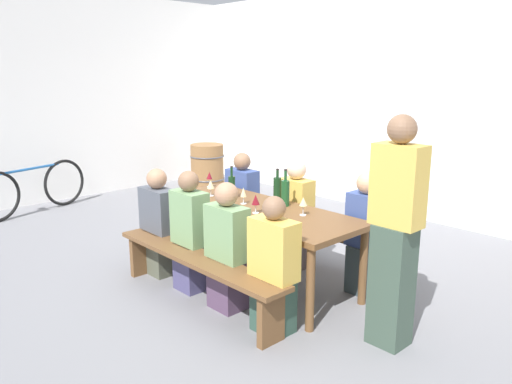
# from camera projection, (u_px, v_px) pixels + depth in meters

# --- Properties ---
(ground_plane) EXTENTS (24.00, 24.00, 0.00)m
(ground_plane) POSITION_uv_depth(u_px,v_px,m) (256.00, 281.00, 4.95)
(ground_plane) COLOR slate
(back_wall) EXTENTS (14.00, 0.20, 3.20)m
(back_wall) POSITION_uv_depth(u_px,v_px,m) (432.00, 102.00, 6.71)
(back_wall) COLOR white
(back_wall) RESTS_ON ground
(side_wall) EXTENTS (0.20, 6.83, 3.20)m
(side_wall) POSITION_uv_depth(u_px,v_px,m) (55.00, 98.00, 7.81)
(side_wall) COLOR white
(side_wall) RESTS_ON ground
(tasting_table) EXTENTS (2.14, 0.82, 0.75)m
(tasting_table) POSITION_uv_depth(u_px,v_px,m) (256.00, 215.00, 4.79)
(tasting_table) COLOR brown
(tasting_table) RESTS_ON ground
(bench_near) EXTENTS (2.04, 0.30, 0.45)m
(bench_near) POSITION_uv_depth(u_px,v_px,m) (196.00, 266.00, 4.39)
(bench_near) COLOR brown
(bench_near) RESTS_ON ground
(bench_far) EXTENTS (2.04, 0.30, 0.45)m
(bench_far) POSITION_uv_depth(u_px,v_px,m) (305.00, 231.00, 5.33)
(bench_far) COLOR brown
(bench_far) RESTS_ON ground
(wine_bottle_0) EXTENTS (0.08, 0.08, 0.36)m
(wine_bottle_0) POSITION_uv_depth(u_px,v_px,m) (285.00, 192.00, 4.80)
(wine_bottle_0) COLOR #194723
(wine_bottle_0) RESTS_ON tasting_table
(wine_bottle_1) EXTENTS (0.07, 0.07, 0.33)m
(wine_bottle_1) POSITION_uv_depth(u_px,v_px,m) (232.00, 187.00, 5.07)
(wine_bottle_1) COLOR #143319
(wine_bottle_1) RESTS_ON tasting_table
(wine_bottle_2) EXTENTS (0.08, 0.08, 0.32)m
(wine_bottle_2) POSITION_uv_depth(u_px,v_px,m) (277.00, 188.00, 5.01)
(wine_bottle_2) COLOR #143319
(wine_bottle_2) RESTS_ON tasting_table
(wine_glass_0) EXTENTS (0.07, 0.07, 0.17)m
(wine_glass_0) POSITION_uv_depth(u_px,v_px,m) (209.00, 176.00, 5.58)
(wine_glass_0) COLOR silver
(wine_glass_0) RESTS_ON tasting_table
(wine_glass_1) EXTENTS (0.07, 0.07, 0.17)m
(wine_glass_1) POSITION_uv_depth(u_px,v_px,m) (303.00, 202.00, 4.48)
(wine_glass_1) COLOR silver
(wine_glass_1) RESTS_ON tasting_table
(wine_glass_2) EXTENTS (0.08, 0.08, 0.17)m
(wine_glass_2) POSITION_uv_depth(u_px,v_px,m) (211.00, 185.00, 5.18)
(wine_glass_2) COLOR silver
(wine_glass_2) RESTS_ON tasting_table
(wine_glass_3) EXTENTS (0.06, 0.06, 0.16)m
(wine_glass_3) POSITION_uv_depth(u_px,v_px,m) (243.00, 193.00, 4.87)
(wine_glass_3) COLOR silver
(wine_glass_3) RESTS_ON tasting_table
(wine_glass_4) EXTENTS (0.07, 0.07, 0.17)m
(wine_glass_4) POSITION_uv_depth(u_px,v_px,m) (256.00, 200.00, 4.55)
(wine_glass_4) COLOR silver
(wine_glass_4) RESTS_ON tasting_table
(seated_guest_near_0) EXTENTS (0.41, 0.24, 1.08)m
(seated_guest_near_0) POSITION_uv_depth(u_px,v_px,m) (159.00, 225.00, 5.04)
(seated_guest_near_0) COLOR #525544
(seated_guest_near_0) RESTS_ON ground
(seated_guest_near_1) EXTENTS (0.36, 0.24, 1.14)m
(seated_guest_near_1) POSITION_uv_depth(u_px,v_px,m) (190.00, 234.00, 4.65)
(seated_guest_near_1) COLOR #48446E
(seated_guest_near_1) RESTS_ON ground
(seated_guest_near_2) EXTENTS (0.39, 0.24, 1.12)m
(seated_guest_near_2) POSITION_uv_depth(u_px,v_px,m) (227.00, 250.00, 4.28)
(seated_guest_near_2) COLOR #513A54
(seated_guest_near_2) RESTS_ON ground
(seated_guest_near_3) EXTENTS (0.39, 0.24, 1.10)m
(seated_guest_near_3) POSITION_uv_depth(u_px,v_px,m) (274.00, 270.00, 3.89)
(seated_guest_near_3) COLOR #2F4B3F
(seated_guest_near_3) RESTS_ON ground
(seated_guest_far_0) EXTENTS (0.37, 0.24, 1.11)m
(seated_guest_far_0) POSITION_uv_depth(u_px,v_px,m) (242.00, 204.00, 5.78)
(seated_guest_far_0) COLOR #47495A
(seated_guest_far_0) RESTS_ON ground
(seated_guest_far_1) EXTENTS (0.35, 0.24, 1.14)m
(seated_guest_far_1) POSITION_uv_depth(u_px,v_px,m) (296.00, 217.00, 5.19)
(seated_guest_far_1) COLOR #554747
(seated_guest_far_1) RESTS_ON ground
(seated_guest_far_2) EXTENTS (0.32, 0.24, 1.14)m
(seated_guest_far_2) POSITION_uv_depth(u_px,v_px,m) (365.00, 235.00, 4.59)
(seated_guest_far_2) COLOR #39474B
(seated_guest_far_2) RESTS_ON ground
(standing_host) EXTENTS (0.36, 0.24, 1.72)m
(standing_host) POSITION_uv_depth(u_px,v_px,m) (395.00, 237.00, 3.63)
(standing_host) COLOR #3A4E41
(standing_host) RESTS_ON ground
(wine_barrel) EXTENTS (0.59, 0.59, 0.79)m
(wine_barrel) POSITION_uv_depth(u_px,v_px,m) (207.00, 167.00, 8.68)
(wine_barrel) COLOR olive
(wine_barrel) RESTS_ON ground
(parked_bicycle_0) EXTENTS (0.48, 1.74, 0.90)m
(parked_bicycle_0) POSITION_uv_depth(u_px,v_px,m) (31.00, 188.00, 7.22)
(parked_bicycle_0) COLOR black
(parked_bicycle_0) RESTS_ON ground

